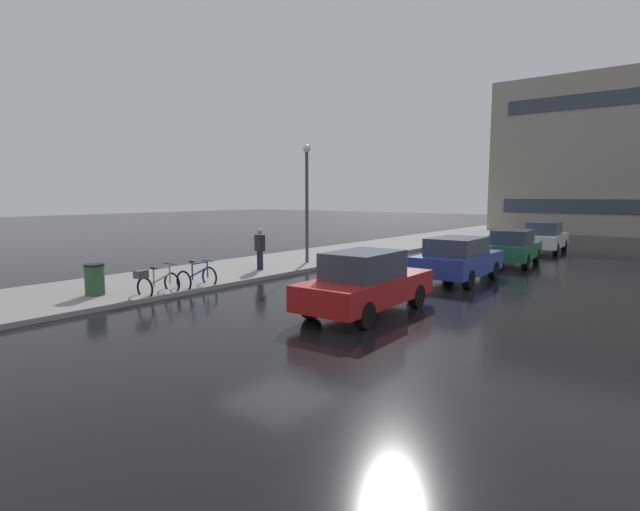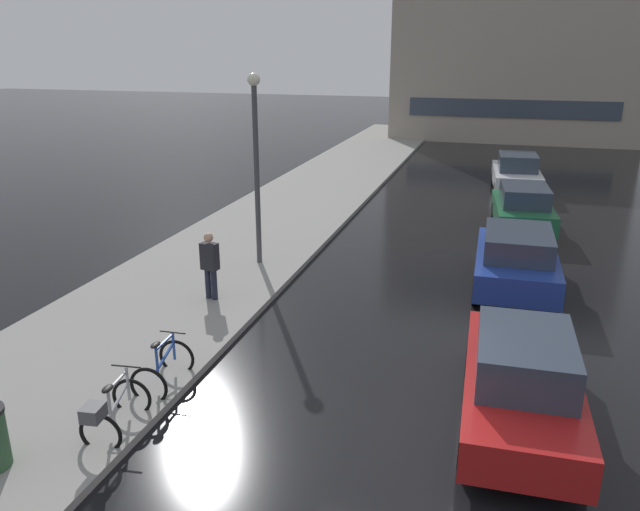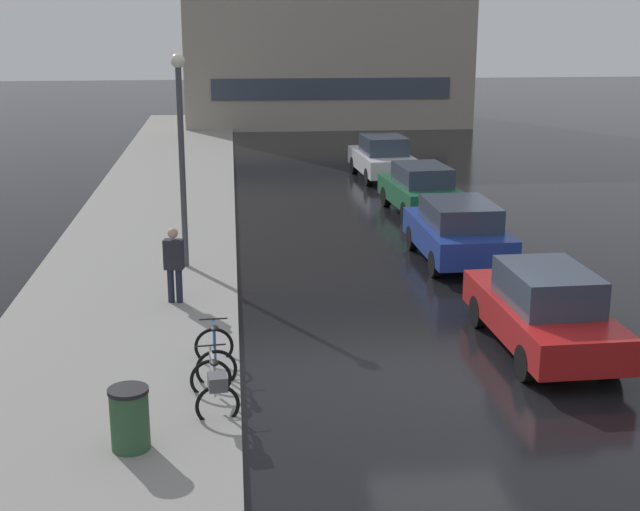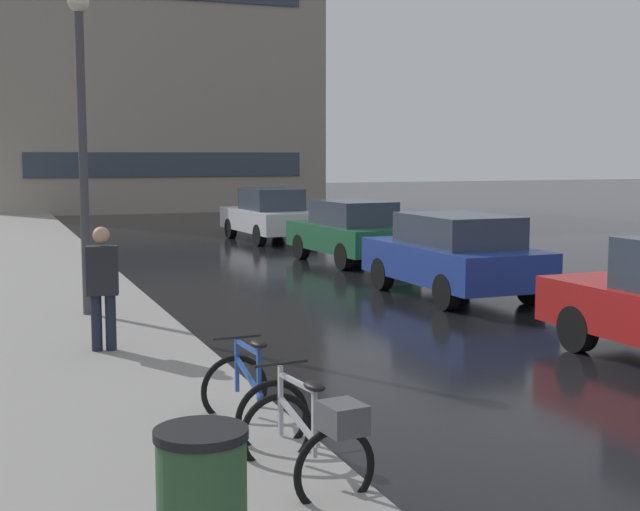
# 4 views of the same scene
# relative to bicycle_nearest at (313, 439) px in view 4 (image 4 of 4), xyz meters

# --- Properties ---
(ground_plane) EXTENTS (140.00, 140.00, 0.00)m
(ground_plane) POSITION_rel_bicycle_nearest_xyz_m (4.00, 1.04, -0.49)
(ground_plane) COLOR black
(sidewalk_kerb) EXTENTS (4.80, 60.00, 0.14)m
(sidewalk_kerb) POSITION_rel_bicycle_nearest_xyz_m (-2.00, 11.04, -0.42)
(sidewalk_kerb) COLOR gray
(sidewalk_kerb) RESTS_ON ground
(bicycle_nearest) EXTENTS (0.81, 1.40, 0.98)m
(bicycle_nearest) POSITION_rel_bicycle_nearest_xyz_m (0.00, 0.00, 0.00)
(bicycle_nearest) COLOR black
(bicycle_nearest) RESTS_ON ground
(bicycle_second) EXTENTS (0.76, 1.16, 1.00)m
(bicycle_second) POSITION_rel_bicycle_nearest_xyz_m (-0.02, 1.59, -0.09)
(bicycle_second) COLOR black
(bicycle_second) RESTS_ON ground
(car_blue) EXTENTS (2.01, 4.13, 1.57)m
(car_blue) POSITION_rel_bicycle_nearest_xyz_m (5.96, 8.37, 0.32)
(car_blue) COLOR navy
(car_blue) RESTS_ON ground
(car_green) EXTENTS (2.09, 4.03, 1.55)m
(car_green) POSITION_rel_bicycle_nearest_xyz_m (6.19, 13.95, 0.30)
(car_green) COLOR #1E6038
(car_green) RESTS_ON ground
(car_white) EXTENTS (2.10, 4.34, 1.63)m
(car_white) POSITION_rel_bicycle_nearest_xyz_m (6.00, 19.99, 0.32)
(car_white) COLOR silver
(car_white) RESTS_ON ground
(pedestrian) EXTENTS (0.44, 0.31, 1.77)m
(pedestrian) POSITION_rel_bicycle_nearest_xyz_m (-0.92, 5.37, 0.51)
(pedestrian) COLOR #1E2333
(pedestrian) RESTS_ON ground
(streetlamp) EXTENTS (0.33, 0.33, 5.20)m
(streetlamp) POSITION_rel_bicycle_nearest_xyz_m (-0.83, 8.18, 2.68)
(streetlamp) COLOR #424247
(streetlamp) RESTS_ON ground
(building_facade_main) EXTENTS (15.29, 8.59, 12.28)m
(building_facade_main) POSITION_rel_bicycle_nearest_xyz_m (5.62, 38.15, 5.65)
(building_facade_main) COLOR #9E9384
(building_facade_main) RESTS_ON ground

